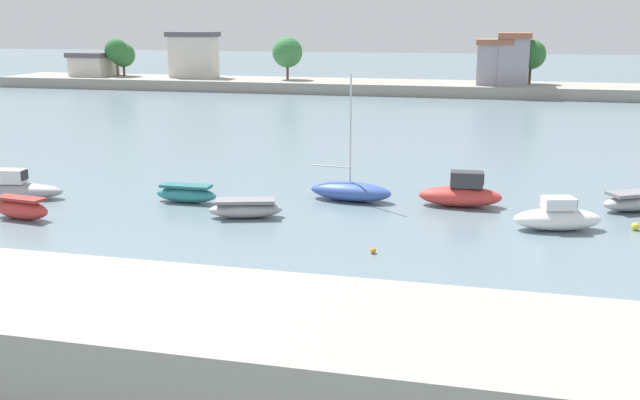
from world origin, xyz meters
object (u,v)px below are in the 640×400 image
object	(u,v)px
moored_boat_1	(21,209)
moored_boat_7	(638,201)
moored_boat_5	(461,194)
mooring_buoy_1	(373,251)
moored_boat_0	(19,189)
moored_boat_2	(186,194)
moored_boat_3	(246,209)
moored_boat_4	(351,191)
moored_boat_6	(557,217)
mooring_buoy_2	(636,226)

from	to	relation	value
moored_boat_1	moored_boat_7	world-z (taller)	moored_boat_1
moored_boat_5	mooring_buoy_1	world-z (taller)	moored_boat_5
mooring_buoy_1	moored_boat_0	bearing A→B (deg)	166.45
moored_boat_2	moored_boat_5	bearing A→B (deg)	10.45
moored_boat_3	mooring_buoy_1	xyz separation A→B (m)	(7.26, -4.23, -0.32)
moored_boat_5	mooring_buoy_1	distance (m)	9.72
moored_boat_1	moored_boat_4	distance (m)	17.17
moored_boat_6	mooring_buoy_1	xyz separation A→B (m)	(-7.95, -5.64, -0.47)
moored_boat_4	mooring_buoy_1	bearing A→B (deg)	-66.43
moored_boat_1	moored_boat_3	bearing A→B (deg)	22.58
moored_boat_5	moored_boat_1	bearing A→B (deg)	-163.65
moored_boat_1	mooring_buoy_2	distance (m)	30.18
moored_boat_0	moored_boat_4	bearing A→B (deg)	3.53
moored_boat_4	moored_boat_5	world-z (taller)	moored_boat_4
moored_boat_7	moored_boat_2	bearing A→B (deg)	160.54
moored_boat_3	moored_boat_6	distance (m)	15.28
moored_boat_3	moored_boat_0	bearing A→B (deg)	159.93
mooring_buoy_2	moored_boat_5	bearing A→B (deg)	161.94
moored_boat_7	mooring_buoy_2	xyz separation A→B (m)	(-0.74, -3.96, -0.30)
moored_boat_4	moored_boat_6	bearing A→B (deg)	-10.76
moored_boat_0	moored_boat_5	world-z (taller)	moored_boat_5
moored_boat_3	moored_boat_7	xyz separation A→B (m)	(19.61, 6.14, 0.04)
moored_boat_7	moored_boat_5	bearing A→B (deg)	158.93
mooring_buoy_2	moored_boat_1	bearing A→B (deg)	-170.24
moored_boat_2	mooring_buoy_1	distance (m)	13.16
moored_boat_6	moored_boat_7	size ratio (longest dim) A/B	1.05
moored_boat_4	moored_boat_6	xyz separation A→B (m)	(10.71, -3.31, 0.06)
moored_boat_5	moored_boat_7	distance (m)	9.17
moored_boat_3	moored_boat_6	size ratio (longest dim) A/B	0.88
moored_boat_1	mooring_buoy_2	xyz separation A→B (m)	(29.74, 5.12, -0.35)
moored_boat_1	moored_boat_4	bearing A→B (deg)	33.91
mooring_buoy_2	moored_boat_4	bearing A→B (deg)	170.02
moored_boat_0	moored_boat_1	world-z (taller)	moored_boat_0
moored_boat_5	mooring_buoy_1	size ratio (longest dim) A/B	17.43
moored_boat_3	moored_boat_7	bearing A→B (deg)	0.75
moored_boat_0	moored_boat_7	world-z (taller)	moored_boat_0
moored_boat_3	mooring_buoy_2	distance (m)	18.99
moored_boat_3	moored_boat_7	distance (m)	20.55
moored_boat_0	moored_boat_2	size ratio (longest dim) A/B	1.46
moored_boat_6	mooring_buoy_2	xyz separation A→B (m)	(3.65, 0.78, -0.41)
moored_boat_7	moored_boat_0	bearing A→B (deg)	160.22
moored_boat_0	moored_boat_5	size ratio (longest dim) A/B	1.14
moored_boat_2	moored_boat_4	distance (m)	9.06
moored_boat_3	moored_boat_6	bearing A→B (deg)	-11.39
moored_boat_0	moored_boat_5	distance (m)	24.57
moored_boat_1	moored_boat_3	world-z (taller)	moored_boat_1
moored_boat_2	mooring_buoy_1	size ratio (longest dim) A/B	13.54
mooring_buoy_2	moored_boat_2	bearing A→B (deg)	179.95
moored_boat_6	moored_boat_0	bearing A→B (deg)	166.65
moored_boat_0	mooring_buoy_1	xyz separation A→B (m)	(20.97, -5.05, -0.43)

